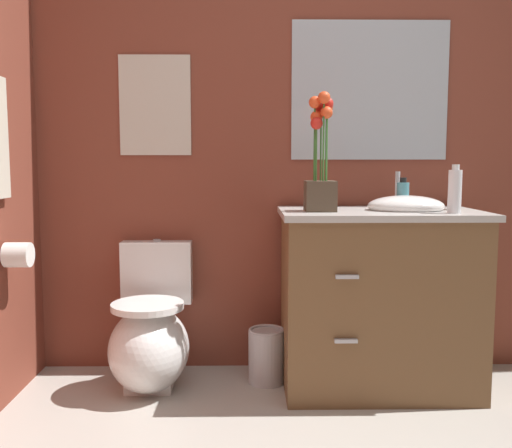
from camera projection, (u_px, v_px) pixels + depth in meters
name	position (u px, v px, depth m)	size (l,w,h in m)	color
wall_back	(359.00, 131.00, 2.97)	(4.54, 0.05, 2.50)	brown
toilet	(151.00, 337.00, 2.77)	(0.38, 0.59, 0.69)	white
vanity_cabinet	(379.00, 297.00, 2.74)	(0.94, 0.56, 1.04)	brown
flower_vase	(321.00, 166.00, 2.62)	(0.14, 0.14, 0.54)	#4C3D2D
soap_bottle	(455.00, 191.00, 2.53)	(0.06, 0.06, 0.22)	white
lotion_bottle	(403.00, 195.00, 2.76)	(0.06, 0.06, 0.15)	teal
hand_wash_bottle	(455.00, 191.00, 2.72)	(0.06, 0.06, 0.19)	beige
trash_bin	(267.00, 355.00, 2.82)	(0.18, 0.18, 0.27)	#B7B7BC
wall_poster	(155.00, 105.00, 2.91)	(0.36, 0.01, 0.50)	beige
wall_mirror	(370.00, 91.00, 2.92)	(0.80, 0.01, 0.70)	#B2BCC6
toilet_paper_roll	(18.00, 255.00, 2.52)	(0.11, 0.11, 0.11)	white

